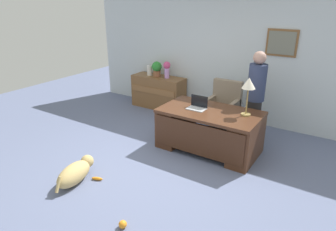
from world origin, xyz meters
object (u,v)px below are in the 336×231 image
object	(u,v)px
vase_with_flowers	(167,68)
credenza	(158,92)
potted_plant	(157,68)
desk	(209,129)
vase_empty	(150,70)
dog_toy_ball	(123,224)
desk_lamp	(249,86)
dog_lying	(75,172)
laptop	(198,105)
dog_toy_bone	(97,179)
person_standing	(255,97)
armchair	(223,108)

from	to	relation	value
vase_with_flowers	credenza	bearing A→B (deg)	-179.69
potted_plant	desk	bearing A→B (deg)	-33.74
credenza	vase_empty	size ratio (longest dim) A/B	5.54
dog_toy_ball	potted_plant	bearing A→B (deg)	119.13
vase_empty	dog_toy_ball	size ratio (longest dim) A/B	2.39
desk	credenza	distance (m)	2.45
desk_lamp	dog_lying	bearing A→B (deg)	-129.88
desk_lamp	vase_empty	xyz separation A→B (m)	(-2.87, 1.22, -0.35)
laptop	desk_lamp	xyz separation A→B (m)	(0.82, 0.15, 0.45)
dog_lying	dog_toy_bone	xyz separation A→B (m)	(0.24, 0.19, -0.13)
person_standing	laptop	bearing A→B (deg)	-134.73
vase_empty	dog_toy_ball	world-z (taller)	vase_empty
credenza	armchair	bearing A→B (deg)	-12.20
dog_toy_bone	laptop	bearing A→B (deg)	67.74
person_standing	vase_with_flowers	bearing A→B (deg)	165.66
vase_empty	credenza	bearing A→B (deg)	-0.30
dog_toy_ball	vase_with_flowers	bearing A→B (deg)	115.66
vase_with_flowers	dog_toy_bone	world-z (taller)	vase_with_flowers
credenza	potted_plant	size ratio (longest dim) A/B	3.67
desk	armchair	size ratio (longest dim) A/B	1.69
potted_plant	dog_toy_bone	size ratio (longest dim) A/B	2.01
credenza	vase_with_flowers	distance (m)	0.67
desk	potted_plant	distance (m)	2.55
armchair	vase_with_flowers	xyz separation A→B (m)	(-1.64, 0.41, 0.55)
vase_with_flowers	potted_plant	xyz separation A→B (m)	(-0.29, 0.00, -0.03)
desk	dog_lying	bearing A→B (deg)	-121.36
dog_toy_ball	desk	bearing A→B (deg)	90.44
desk_lamp	vase_with_flowers	size ratio (longest dim) A/B	1.64
dog_toy_ball	person_standing	bearing A→B (deg)	80.67
dog_lying	desk_lamp	world-z (taller)	desk_lamp
dog_toy_bone	credenza	bearing A→B (deg)	108.31
credenza	desk_lamp	xyz separation A→B (m)	(2.61, -1.22, 0.86)
armchair	desk_lamp	distance (m)	1.34
credenza	person_standing	world-z (taller)	person_standing
dog_toy_ball	dog_toy_bone	distance (m)	1.14
desk_lamp	potted_plant	xyz separation A→B (m)	(-2.65, 1.22, -0.27)
vase_with_flowers	dog_toy_ball	xyz separation A→B (m)	(1.79, -3.74, -0.97)
dog_lying	vase_with_flowers	world-z (taller)	vase_with_flowers
potted_plant	vase_with_flowers	bearing A→B (deg)	0.00
laptop	vase_with_flowers	size ratio (longest dim) A/B	0.82
credenza	laptop	xyz separation A→B (m)	(1.79, -1.37, 0.41)
dog_lying	laptop	world-z (taller)	laptop
armchair	person_standing	bearing A→B (deg)	-15.08
desk	vase_with_flowers	distance (m)	2.33
desk_lamp	dog_toy_ball	size ratio (longest dim) A/B	6.43
desk	vase_with_flowers	bearing A→B (deg)	142.19
potted_plant	dog_toy_ball	xyz separation A→B (m)	(2.08, -3.74, -0.93)
credenza	laptop	world-z (taller)	laptop
armchair	dog_toy_ball	world-z (taller)	armchair
desk	laptop	xyz separation A→B (m)	(-0.24, 0.01, 0.40)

